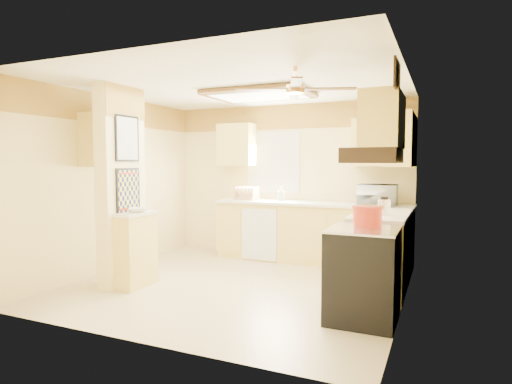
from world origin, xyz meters
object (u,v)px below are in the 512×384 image
at_px(bowl, 138,210).
at_px(kettle, 384,207).
at_px(microwave, 378,195).
at_px(dutch_oven, 367,216).
at_px(stove, 363,273).

height_order(bowl, kettle, kettle).
relative_size(bowl, kettle, 1.05).
relative_size(microwave, dutch_oven, 1.74).
relative_size(microwave, bowl, 2.37).
xyz_separation_m(microwave, kettle, (0.24, -1.21, -0.05)).
bearing_deg(dutch_oven, stove, -93.57).
relative_size(stove, bowl, 4.04).
relative_size(microwave, kettle, 2.49).
bearing_deg(stove, bowl, -179.88).
height_order(stove, kettle, kettle).
bearing_deg(microwave, stove, 95.71).
bearing_deg(microwave, dutch_oven, 96.23).
xyz_separation_m(microwave, bowl, (-2.58, -2.13, -0.12)).
bearing_deg(stove, microwave, 94.57).
xyz_separation_m(microwave, dutch_oven, (0.18, -2.00, -0.07)).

